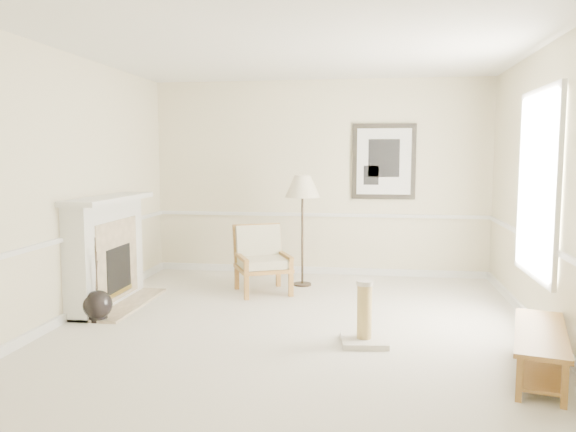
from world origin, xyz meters
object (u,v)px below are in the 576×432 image
(armchair, at_px, (261,256))
(bench, at_px, (540,346))
(scratching_post, at_px, (364,324))
(floor_vase, at_px, (98,306))
(floor_lamp, at_px, (303,189))

(armchair, bearing_deg, bench, -66.97)
(armchair, xyz_separation_m, scratching_post, (1.37, -1.90, -0.28))
(floor_vase, xyz_separation_m, bench, (4.30, -0.90, 0.08))
(armchair, distance_m, bench, 3.75)
(armchair, xyz_separation_m, bench, (2.80, -2.48, -0.22))
(armchair, bearing_deg, floor_vase, -158.87)
(floor_lamp, height_order, bench, floor_lamp)
(armchair, relative_size, floor_lamp, 0.60)
(armchair, bearing_deg, scratching_post, -79.63)
(bench, distance_m, scratching_post, 1.54)
(scratching_post, bearing_deg, bench, -22.03)
(armchair, relative_size, bench, 0.67)
(bench, bearing_deg, armchair, 138.47)
(floor_vase, bearing_deg, armchair, 46.57)
(bench, bearing_deg, scratching_post, 157.97)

